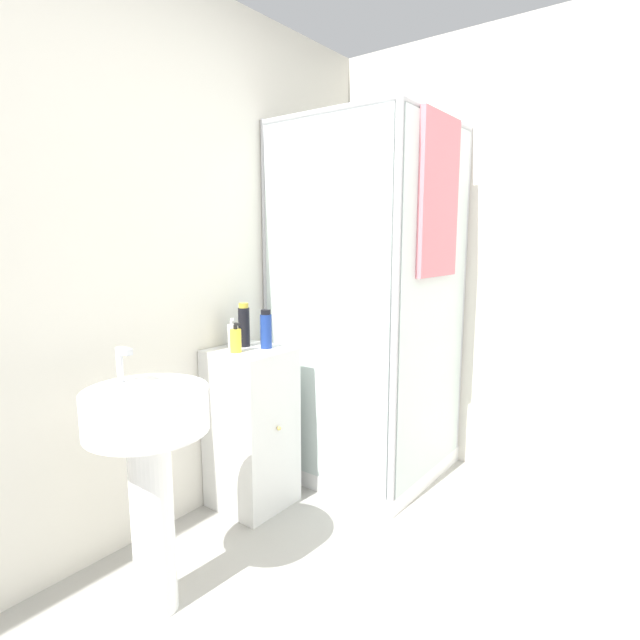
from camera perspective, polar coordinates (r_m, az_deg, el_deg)
The scene contains 9 objects.
wall_back at distance 2.28m, azimuth -21.94°, elevation 5.95°, with size 6.40×0.06×2.50m, color silver.
wall_right at distance 2.88m, azimuth 32.35°, elevation 5.74°, with size 0.06×6.40×2.50m, color silver.
shower_enclosure at distance 2.85m, azimuth 6.14°, elevation -6.45°, with size 0.84×0.87×1.98m.
vanity_cabinet at distance 2.62m, azimuth -7.84°, elevation -12.08°, with size 0.36×0.38×0.82m.
sink at distance 1.91m, azimuth -18.99°, elevation -14.07°, with size 0.43×0.43×0.97m.
soap_dispenser at distance 2.43m, azimuth -9.62°, elevation -2.29°, with size 0.05×0.06×0.15m.
shampoo_bottle_tall_black at distance 2.55m, azimuth -8.68°, elevation -0.62°, with size 0.06×0.06×0.22m.
shampoo_bottle_blue at distance 2.50m, azimuth -6.19°, elevation -1.10°, with size 0.06×0.06×0.19m.
lotion_bottle_white at distance 2.53m, azimuth -10.05°, elevation -1.77°, with size 0.04×0.04×0.15m.
Camera 1 is at (-1.17, -0.25, 1.35)m, focal length 28.00 mm.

